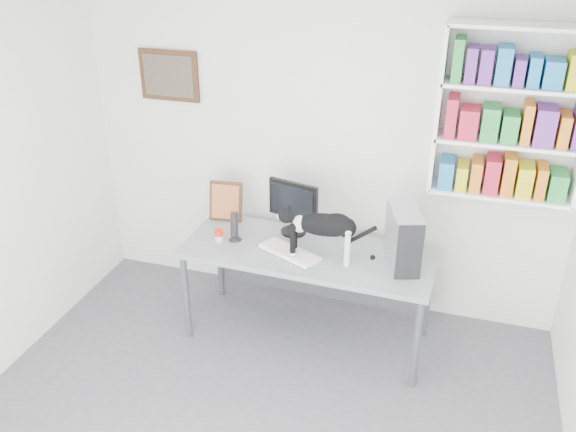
{
  "coord_description": "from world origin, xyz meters",
  "views": [
    {
      "loc": [
        1.11,
        -2.54,
        3.14
      ],
      "look_at": [
        -0.14,
        1.53,
        0.98
      ],
      "focal_mm": 38.0,
      "sensor_mm": 36.0,
      "label": 1
    }
  ],
  "objects_px": {
    "leaning_print": "(226,201)",
    "soup_can": "(219,236)",
    "bookshelf": "(512,115)",
    "cat": "(323,237)",
    "pc_tower": "(403,237)",
    "speaker": "(234,226)",
    "monitor": "(294,207)",
    "keyboard": "(290,252)",
    "desk": "(307,294)"
  },
  "relations": [
    {
      "from": "pc_tower",
      "to": "soup_can",
      "type": "distance_m",
      "value": 1.42
    },
    {
      "from": "pc_tower",
      "to": "soup_can",
      "type": "relative_size",
      "value": 4.53
    },
    {
      "from": "bookshelf",
      "to": "leaning_print",
      "type": "distance_m",
      "value": 2.3
    },
    {
      "from": "bookshelf",
      "to": "monitor",
      "type": "xyz_separation_m",
      "value": [
        -1.51,
        -0.25,
        -0.82
      ]
    },
    {
      "from": "pc_tower",
      "to": "monitor",
      "type": "bearing_deg",
      "value": 147.5
    },
    {
      "from": "desk",
      "to": "cat",
      "type": "bearing_deg",
      "value": -36.17
    },
    {
      "from": "speaker",
      "to": "soup_can",
      "type": "relative_size",
      "value": 2.54
    },
    {
      "from": "monitor",
      "to": "soup_can",
      "type": "relative_size",
      "value": 4.71
    },
    {
      "from": "pc_tower",
      "to": "speaker",
      "type": "height_order",
      "value": "pc_tower"
    },
    {
      "from": "monitor",
      "to": "keyboard",
      "type": "xyz_separation_m",
      "value": [
        0.07,
        -0.34,
        -0.21
      ]
    },
    {
      "from": "leaning_print",
      "to": "soup_can",
      "type": "relative_size",
      "value": 3.56
    },
    {
      "from": "keyboard",
      "to": "cat",
      "type": "distance_m",
      "value": 0.32
    },
    {
      "from": "leaning_print",
      "to": "speaker",
      "type": "bearing_deg",
      "value": -63.44
    },
    {
      "from": "monitor",
      "to": "speaker",
      "type": "xyz_separation_m",
      "value": [
        -0.41,
        -0.25,
        -0.1
      ]
    },
    {
      "from": "bookshelf",
      "to": "soup_can",
      "type": "height_order",
      "value": "bookshelf"
    },
    {
      "from": "speaker",
      "to": "leaning_print",
      "type": "distance_m",
      "value": 0.38
    },
    {
      "from": "bookshelf",
      "to": "cat",
      "type": "height_order",
      "value": "bookshelf"
    },
    {
      "from": "pc_tower",
      "to": "cat",
      "type": "bearing_deg",
      "value": 174.26
    },
    {
      "from": "cat",
      "to": "speaker",
      "type": "bearing_deg",
      "value": 165.91
    },
    {
      "from": "monitor",
      "to": "speaker",
      "type": "bearing_deg",
      "value": -134.75
    },
    {
      "from": "bookshelf",
      "to": "pc_tower",
      "type": "bearing_deg",
      "value": -142.75
    },
    {
      "from": "bookshelf",
      "to": "desk",
      "type": "bearing_deg",
      "value": -159.74
    },
    {
      "from": "desk",
      "to": "speaker",
      "type": "relative_size",
      "value": 7.86
    },
    {
      "from": "desk",
      "to": "leaning_print",
      "type": "relative_size",
      "value": 5.62
    },
    {
      "from": "monitor",
      "to": "soup_can",
      "type": "bearing_deg",
      "value": -135.82
    },
    {
      "from": "speaker",
      "to": "leaning_print",
      "type": "height_order",
      "value": "leaning_print"
    },
    {
      "from": "keyboard",
      "to": "soup_can",
      "type": "xyz_separation_m",
      "value": [
        -0.59,
        0.04,
        0.03
      ]
    },
    {
      "from": "monitor",
      "to": "soup_can",
      "type": "distance_m",
      "value": 0.63
    },
    {
      "from": "cat",
      "to": "leaning_print",
      "type": "bearing_deg",
      "value": 149.79
    },
    {
      "from": "bookshelf",
      "to": "leaning_print",
      "type": "relative_size",
      "value": 3.62
    },
    {
      "from": "leaning_print",
      "to": "cat",
      "type": "relative_size",
      "value": 0.53
    },
    {
      "from": "bookshelf",
      "to": "monitor",
      "type": "distance_m",
      "value": 1.74
    },
    {
      "from": "desk",
      "to": "keyboard",
      "type": "distance_m",
      "value": 0.45
    },
    {
      "from": "bookshelf",
      "to": "leaning_print",
      "type": "xyz_separation_m",
      "value": [
        -2.12,
        -0.18,
        -0.88
      ]
    },
    {
      "from": "speaker",
      "to": "bookshelf",
      "type": "bearing_deg",
      "value": 8.16
    },
    {
      "from": "cat",
      "to": "soup_can",
      "type": "bearing_deg",
      "value": 170.64
    },
    {
      "from": "bookshelf",
      "to": "desk",
      "type": "xyz_separation_m",
      "value": [
        -1.32,
        -0.49,
        -1.45
      ]
    },
    {
      "from": "bookshelf",
      "to": "cat",
      "type": "distance_m",
      "value": 1.58
    },
    {
      "from": "keyboard",
      "to": "monitor",
      "type": "bearing_deg",
      "value": 127.32
    },
    {
      "from": "keyboard",
      "to": "speaker",
      "type": "distance_m",
      "value": 0.5
    },
    {
      "from": "pc_tower",
      "to": "soup_can",
      "type": "bearing_deg",
      "value": 164.86
    },
    {
      "from": "pc_tower",
      "to": "cat",
      "type": "height_order",
      "value": "pc_tower"
    },
    {
      "from": "cat",
      "to": "monitor",
      "type": "bearing_deg",
      "value": 126.83
    },
    {
      "from": "monitor",
      "to": "pc_tower",
      "type": "relative_size",
      "value": 1.04
    },
    {
      "from": "leaning_print",
      "to": "bookshelf",
      "type": "bearing_deg",
      "value": -0.88
    },
    {
      "from": "leaning_print",
      "to": "cat",
      "type": "bearing_deg",
      "value": -29.8
    },
    {
      "from": "soup_can",
      "to": "bookshelf",
      "type": "bearing_deg",
      "value": 15.19
    },
    {
      "from": "keyboard",
      "to": "cat",
      "type": "height_order",
      "value": "cat"
    },
    {
      "from": "leaning_print",
      "to": "cat",
      "type": "xyz_separation_m",
      "value": [
        0.93,
        -0.42,
        0.03
      ]
    },
    {
      "from": "keyboard",
      "to": "speaker",
      "type": "xyz_separation_m",
      "value": [
        -0.48,
        0.09,
        0.1
      ]
    }
  ]
}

